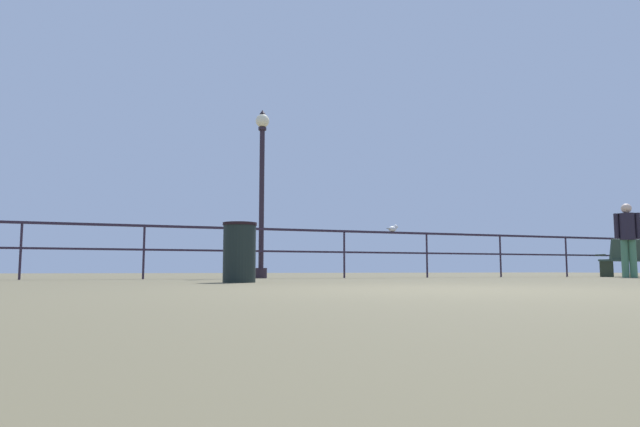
# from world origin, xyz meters

# --- Properties ---
(ground_plane) EXTENTS (60.00, 60.00, 0.00)m
(ground_plane) POSITION_xyz_m (0.00, 0.00, 0.00)
(ground_plane) COLOR brown
(pier_railing) EXTENTS (25.82, 0.05, 1.07)m
(pier_railing) POSITION_xyz_m (0.00, 7.26, 0.79)
(pier_railing) COLOR #281C2C
(pier_railing) RESTS_ON ground_plane
(bench_near_left) EXTENTS (1.56, 0.69, 0.97)m
(bench_near_left) POSITION_xyz_m (9.91, 6.40, 0.52)
(bench_near_left) COLOR #2F443A
(bench_near_left) RESTS_ON ground_plane
(lamppost_center) EXTENTS (0.30, 0.30, 3.73)m
(lamppost_center) POSITION_xyz_m (0.31, 7.55, 2.08)
(lamppost_center) COLOR #271D26
(lamppost_center) RESTS_ON ground_plane
(person_by_bench) EXTENTS (0.43, 0.43, 1.74)m
(person_by_bench) POSITION_xyz_m (8.63, 5.39, 1.00)
(person_by_bench) COLOR #417253
(person_by_bench) RESTS_ON ground_plane
(seagull_on_rail) EXTENTS (0.36, 0.18, 0.17)m
(seagull_on_rail) POSITION_xyz_m (3.39, 7.26, 1.14)
(seagull_on_rail) COLOR silver
(seagull_on_rail) RESTS_ON pier_railing
(trash_bin) EXTENTS (0.48, 0.48, 0.85)m
(trash_bin) POSITION_xyz_m (-1.11, 3.55, 0.42)
(trash_bin) COLOR black
(trash_bin) RESTS_ON ground_plane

